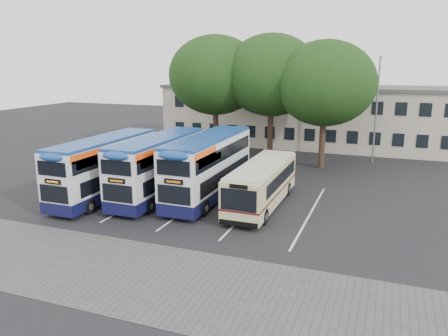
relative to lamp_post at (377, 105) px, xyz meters
name	(u,v)px	position (x,y,z in m)	size (l,w,h in m)	color
ground	(227,238)	(-6.00, -19.97, -5.08)	(120.00, 120.00, 0.00)	black
paving_strip	(140,275)	(-8.00, -24.97, -5.08)	(40.00, 6.00, 0.01)	#595654
bay_lines	(199,201)	(-9.75, -14.97, -5.08)	(14.12, 11.00, 0.01)	silver
depot_building	(317,115)	(-6.00, 7.02, -1.93)	(32.40, 8.40, 6.20)	#B3A790
lamp_post	(377,105)	(0.00, 0.00, 0.00)	(0.25, 1.05, 9.06)	gray
tree_left	(215,75)	(-13.68, -2.35, 2.34)	(8.27, 8.27, 10.96)	black
tree_mid	(272,75)	(-8.60, -2.16, 2.39)	(8.20, 8.20, 10.98)	black
tree_right	(325,83)	(-3.94, -3.11, 1.82)	(8.05, 8.05, 10.33)	black
bus_dd_left	(105,165)	(-15.69, -16.37, -2.94)	(2.26, 9.33, 3.88)	#10113B
bus_dd_mid	(160,164)	(-12.49, -15.02, -2.91)	(2.29, 9.46, 3.94)	#10113B
bus_dd_right	(209,164)	(-9.39, -14.17, -2.85)	(2.36, 9.75, 4.06)	#10113B
bus_single	(262,182)	(-5.79, -14.41, -3.59)	(2.25, 8.86, 2.64)	#CEC689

